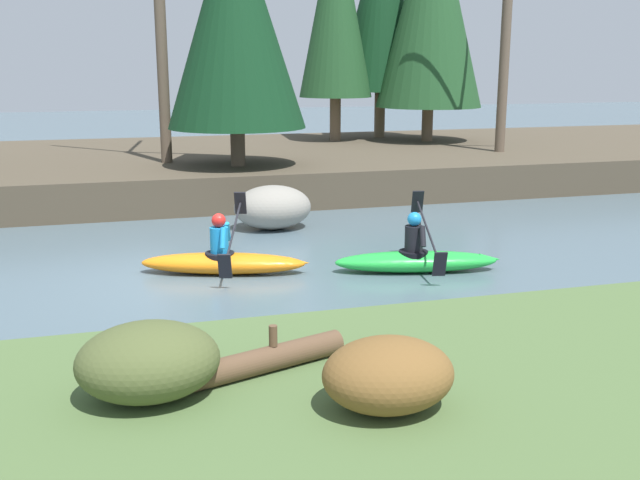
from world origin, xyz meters
TOP-DOWN VIEW (x-y plane):
  - ground_plane at (0.00, 0.00)m, footprint 90.00×90.00m
  - riverbank_near at (0.00, -6.39)m, footprint 44.00×5.45m
  - riverbank_far at (0.00, 9.84)m, footprint 44.00×9.90m
  - conifer_tree_left at (1.71, 6.76)m, footprint 3.38×3.38m
  - conifer_tree_mid_left at (5.84, 11.98)m, footprint 2.35×2.35m
  - conifer_tree_centre at (7.65, 12.68)m, footprint 3.02×3.02m
  - bare_tree_mid_downstream at (0.08, 7.92)m, footprint 4.17×4.12m
  - bare_tree_downstream at (9.51, 7.74)m, footprint 3.26×3.22m
  - shrub_clump_second at (-1.20, -5.49)m, footprint 1.23×1.03m
  - shrub_clump_third at (0.70, -6.26)m, footprint 1.12×0.93m
  - kayaker_lead at (3.40, -0.61)m, footprint 2.79×2.06m
  - kayaker_middle at (0.31, 0.16)m, footprint 2.76×2.02m
  - boulder_midstream at (1.81, 3.26)m, footprint 1.61×1.26m
  - driftwood_log at (-0.23, -5.27)m, footprint 1.85×0.84m

SIDE VIEW (x-z plane):
  - ground_plane at x=0.00m, z-range 0.00..0.00m
  - kayaker_lead at x=3.40m, z-range -0.38..0.82m
  - kayaker_middle at x=0.31m, z-range -0.38..0.82m
  - riverbank_near at x=0.00m, z-range 0.00..0.55m
  - riverbank_far at x=0.00m, z-range 0.00..0.87m
  - boulder_midstream at x=1.81m, z-range 0.00..0.91m
  - driftwood_log at x=-0.23m, z-range 0.45..0.89m
  - shrub_clump_third at x=0.70m, z-range 0.55..1.16m
  - shrub_clump_second at x=-1.20m, z-range 0.55..1.22m
  - bare_tree_downstream at x=9.51m, z-range 0.70..6.58m
  - conifer_tree_left at x=1.71m, z-range 1.34..7.56m
  - bare_tree_mid_downstream at x=0.08m, z-range 0.65..8.26m
  - conifer_tree_mid_left at x=5.84m, z-range 1.56..8.94m
  - conifer_tree_centre at x=7.65m, z-range 1.64..8.91m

